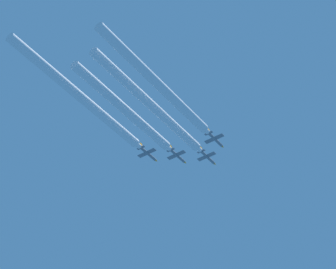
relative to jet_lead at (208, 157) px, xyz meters
The scene contains 8 objects.
jet_lead is the anchor object (origin of this frame).
jet_left_wingman 12.34m from the jet_lead, 131.87° to the right, with size 8.02×11.68×2.81m.
jet_right_wingman 12.48m from the jet_lead, 43.45° to the right, with size 8.02×11.68×2.81m.
jet_outer_left 24.03m from the jet_lead, 132.50° to the right, with size 8.02×11.68×2.81m.
smoke_trail_lead 37.29m from the jet_lead, 90.00° to the right, with size 3.45×63.90×3.45m.
smoke_trail_left_wingman 42.67m from the jet_lead, 101.06° to the right, with size 3.45×54.76×3.45m.
smoke_trail_right_wingman 46.31m from the jet_lead, 78.76° to the right, with size 3.45×63.05×3.45m.
smoke_trail_outer_left 59.13m from the jet_lead, 105.88° to the right, with size 3.45×67.72×3.45m.
Camera 1 is at (102.47, -163.76, 2.22)m, focal length 68.19 mm.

